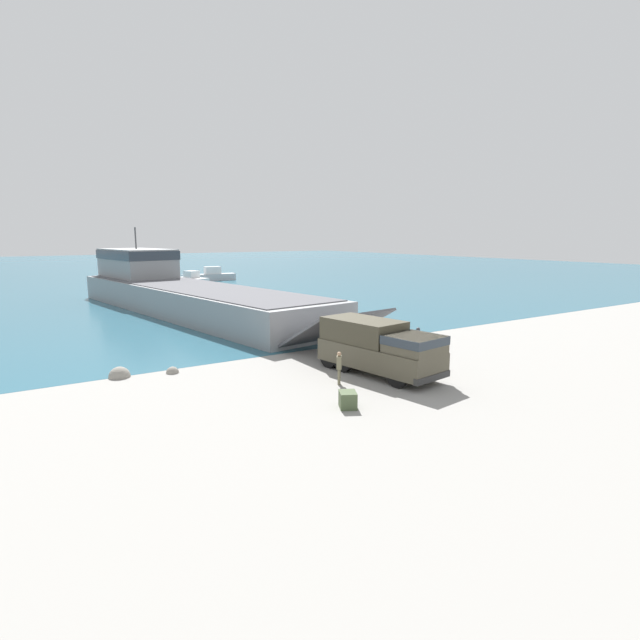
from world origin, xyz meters
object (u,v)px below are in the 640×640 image
Objects in this scene: moored_boat_b at (190,280)px; cargo_crate at (348,400)px; military_truck at (379,346)px; soldier_on_ramp at (339,366)px; mooring_bollard at (418,333)px; moored_boat_a at (210,276)px; landing_craft at (176,289)px.

moored_boat_b reaches higher than cargo_crate.
military_truck reaches higher than soldier_on_ramp.
mooring_bollard is 1.07× the size of cargo_crate.
soldier_on_ramp is 1.82× the size of mooring_bollard.
moored_boat_b reaches higher than mooring_bollard.
moored_boat_b is at bearing 136.64° from moored_boat_a.
cargo_crate is (-12.33, -8.61, -0.14)m from mooring_bollard.
moored_boat_a is at bearing 159.38° from military_truck.
soldier_on_ramp is at bearing -100.01° from landing_craft.
landing_craft reaches higher than military_truck.
soldier_on_ramp reaches higher than cargo_crate.
moored_boat_a is (12.50, 58.13, -0.74)m from military_truck.
cargo_crate is (-4.45, -3.33, -1.15)m from military_truck.
landing_craft is at bearing 85.28° from cargo_crate.
soldier_on_ramp is 1.95× the size of cargo_crate.
mooring_bollard is (9.66, -23.82, -1.55)m from landing_craft.
military_truck is 9.54m from mooring_bollard.
soldier_on_ramp is 0.19× the size of moored_boat_a.
cargo_crate is at bearing -61.66° from military_truck.
cargo_crate is at bearing -81.52° from soldier_on_ramp.
cargo_crate is at bearing 168.24° from moored_boat_a.
moored_boat_a is at bearing 112.60° from soldier_on_ramp.
military_truck reaches higher than moored_boat_a.
landing_craft is 32.38m from moored_boat_a.
mooring_bollard reaches higher than cargo_crate.
mooring_bollard is at bearing 34.92° from cargo_crate.
military_truck is 8.07× the size of mooring_bollard.
mooring_bollard is (10.69, 5.62, -0.45)m from soldier_on_ramp.
moored_boat_a is 53.06m from mooring_bollard.
landing_craft is at bearing -136.42° from moored_boat_b.
military_truck is (1.78, -29.10, -0.55)m from landing_craft.
soldier_on_ramp is at bearing -91.41° from military_truck.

